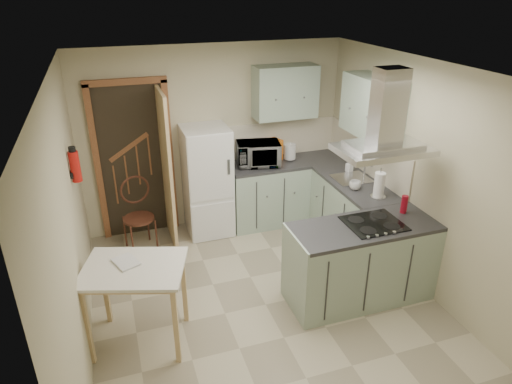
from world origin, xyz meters
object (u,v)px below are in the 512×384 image
object	(u,v)px
extractor_hood	(383,150)
microwave	(258,154)
drop_leaf_table	(138,305)
peninsula	(361,262)
fridge	(207,181)
bentwood_chair	(139,219)

from	to	relation	value
extractor_hood	microwave	size ratio (longest dim) A/B	1.56
drop_leaf_table	microwave	size ratio (longest dim) A/B	1.57
peninsula	extractor_hood	xyz separation A→B (m)	(0.10, 0.00, 1.27)
peninsula	drop_leaf_table	size ratio (longest dim) A/B	1.70
fridge	bentwood_chair	xyz separation A→B (m)	(-0.95, -0.19, -0.31)
peninsula	drop_leaf_table	distance (m)	2.35
peninsula	microwave	world-z (taller)	microwave
fridge	bentwood_chair	size ratio (longest dim) A/B	1.69
extractor_hood	bentwood_chair	world-z (taller)	extractor_hood
bentwood_chair	fridge	bearing A→B (deg)	-1.43
extractor_hood	fridge	bearing A→B (deg)	123.79
fridge	microwave	bearing A→B (deg)	-0.10
fridge	bentwood_chair	world-z (taller)	fridge
bentwood_chair	microwave	distance (m)	1.80
extractor_hood	bentwood_chair	xyz separation A→B (m)	(-2.28, 1.79, -1.28)
extractor_hood	drop_leaf_table	distance (m)	2.77
peninsula	drop_leaf_table	world-z (taller)	peninsula
drop_leaf_table	bentwood_chair	world-z (taller)	bentwood_chair
fridge	microwave	distance (m)	0.79
fridge	microwave	world-z (taller)	fridge
extractor_hood	bentwood_chair	size ratio (longest dim) A/B	1.02
extractor_hood	drop_leaf_table	size ratio (longest dim) A/B	0.99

